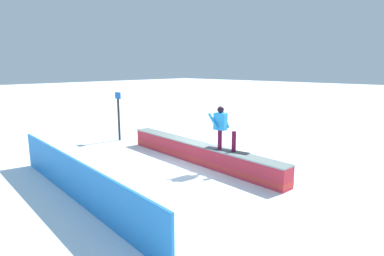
% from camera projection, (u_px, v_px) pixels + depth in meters
% --- Properties ---
extents(ground_plane, '(120.00, 120.00, 0.00)m').
position_uv_depth(ground_plane, '(199.00, 162.00, 11.55)').
color(ground_plane, white).
extents(grind_box, '(7.41, 1.24, 0.71)m').
position_uv_depth(grind_box, '(199.00, 154.00, 11.49)').
color(grind_box, red).
rests_on(grind_box, ground_plane).
extents(snowboarder, '(1.59, 0.58, 1.45)m').
position_uv_depth(snowboarder, '(222.00, 127.00, 10.37)').
color(snowboarder, black).
rests_on(snowboarder, grind_box).
extents(safety_fence, '(8.03, 0.77, 1.14)m').
position_uv_depth(safety_fence, '(75.00, 180.00, 8.10)').
color(safety_fence, '#2981DB').
rests_on(safety_fence, ground_plane).
extents(trail_marker, '(0.40, 0.10, 2.26)m').
position_uv_depth(trail_marker, '(119.00, 115.00, 14.78)').
color(trail_marker, '#262628').
rests_on(trail_marker, ground_plane).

